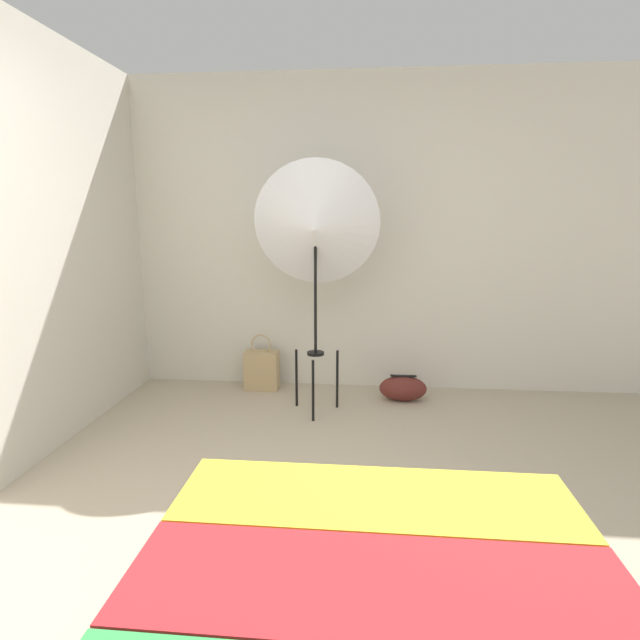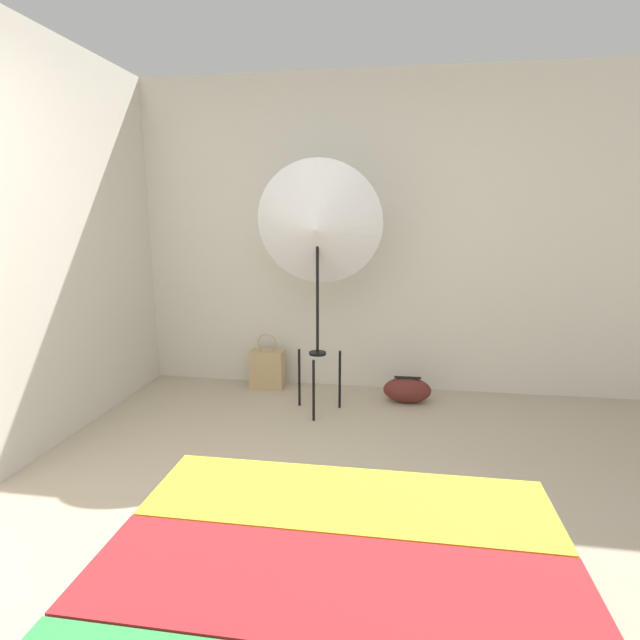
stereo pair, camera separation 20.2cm
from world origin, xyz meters
TOP-DOWN VIEW (x-y plane):
  - ground_plane at (0.00, 0.00)m, footprint 14.00×14.00m
  - wall_back at (0.00, 2.59)m, footprint 8.00×0.05m
  - wall_side_left at (-1.75, 1.00)m, footprint 0.05×8.00m
  - photo_umbrella at (-0.12, 1.93)m, footprint 0.93×0.41m
  - tote_bag at (-0.64, 2.39)m, footprint 0.29×0.16m
  - duffel_bag at (0.56, 2.22)m, footprint 0.38×0.20m

SIDE VIEW (x-z plane):
  - ground_plane at x=0.00m, z-range 0.00..0.00m
  - duffel_bag at x=0.56m, z-range 0.00..0.21m
  - tote_bag at x=-0.64m, z-range -0.07..0.41m
  - wall_back at x=0.00m, z-range 0.00..2.60m
  - wall_side_left at x=-1.75m, z-range 0.00..2.60m
  - photo_umbrella at x=-0.12m, z-range 0.45..2.32m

